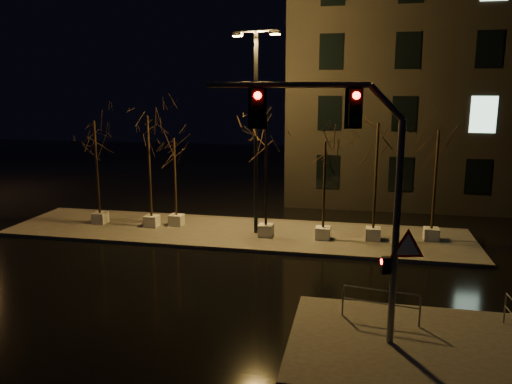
# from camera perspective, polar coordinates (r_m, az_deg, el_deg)

# --- Properties ---
(ground) EXTENTS (90.00, 90.00, 0.00)m
(ground) POSITION_cam_1_polar(r_m,az_deg,el_deg) (18.50, -7.07, -9.95)
(ground) COLOR black
(ground) RESTS_ON ground
(median) EXTENTS (22.00, 5.00, 0.15)m
(median) POSITION_cam_1_polar(r_m,az_deg,el_deg) (23.93, -2.48, -4.66)
(median) COLOR #45423E
(median) RESTS_ON ground
(sidewalk_corner) EXTENTS (7.00, 5.00, 0.15)m
(sidewalk_corner) POSITION_cam_1_polar(r_m,az_deg,el_deg) (14.54, 18.38, -16.46)
(sidewalk_corner) COLOR #45423E
(sidewalk_corner) RESTS_ON ground
(building) EXTENTS (25.00, 12.00, 15.00)m
(building) POSITION_cam_1_polar(r_m,az_deg,el_deg) (35.28, 25.92, 11.65)
(building) COLOR black
(building) RESTS_ON ground
(tree_0) EXTENTS (1.80, 1.80, 5.28)m
(tree_0) POSITION_cam_1_polar(r_m,az_deg,el_deg) (25.78, -17.89, 5.23)
(tree_0) COLOR silver
(tree_0) RESTS_ON median
(tree_1) EXTENTS (1.80, 1.80, 5.57)m
(tree_1) POSITION_cam_1_polar(r_m,az_deg,el_deg) (24.46, -12.20, 5.72)
(tree_1) COLOR silver
(tree_1) RESTS_ON median
(tree_2) EXTENTS (1.80, 1.80, 4.45)m
(tree_2) POSITION_cam_1_polar(r_m,az_deg,el_deg) (24.50, -9.31, 3.84)
(tree_2) COLOR silver
(tree_2) RESTS_ON median
(tree_3) EXTENTS (1.80, 1.80, 5.75)m
(tree_3) POSITION_cam_1_polar(r_m,az_deg,el_deg) (22.24, 1.17, 5.77)
(tree_3) COLOR silver
(tree_3) RESTS_ON median
(tree_4) EXTENTS (1.80, 1.80, 4.54)m
(tree_4) POSITION_cam_1_polar(r_m,az_deg,el_deg) (22.13, 7.86, 3.25)
(tree_4) COLOR silver
(tree_4) RESTS_ON median
(tree_5) EXTENTS (1.80, 1.80, 5.36)m
(tree_5) POSITION_cam_1_polar(r_m,az_deg,el_deg) (22.37, 13.67, 4.72)
(tree_5) COLOR silver
(tree_5) RESTS_ON median
(tree_6) EXTENTS (1.80, 1.80, 5.06)m
(tree_6) POSITION_cam_1_polar(r_m,az_deg,el_deg) (23.09, 19.98, 3.98)
(tree_6) COLOR silver
(tree_6) RESTS_ON median
(traffic_signal_mast) EXTENTS (5.47, 1.25, 6.80)m
(traffic_signal_mast) POSITION_cam_1_polar(r_m,az_deg,el_deg) (12.67, 11.27, 1.60)
(traffic_signal_mast) COLOR slate
(traffic_signal_mast) RESTS_ON sidewalk_corner
(streetlight_main) EXTENTS (2.28, 0.77, 9.18)m
(streetlight_main) POSITION_cam_1_polar(r_m,az_deg,el_deg) (22.73, -0.01, 8.26)
(streetlight_main) COLOR black
(streetlight_main) RESTS_ON median
(guard_rail_a) EXTENTS (2.21, 0.37, 0.96)m
(guard_rail_a) POSITION_cam_1_polar(r_m,az_deg,el_deg) (15.22, 14.06, -11.94)
(guard_rail_a) COLOR slate
(guard_rail_a) RESTS_ON sidewalk_corner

